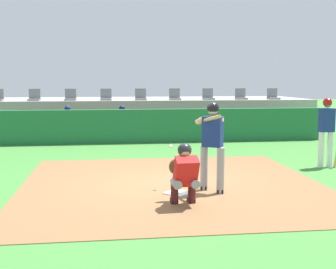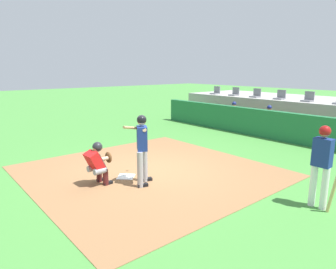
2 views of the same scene
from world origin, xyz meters
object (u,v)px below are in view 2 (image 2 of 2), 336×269
Objects in this scene: stadium_seat_1 at (235,93)px; stadium_seat_2 at (256,95)px; home_plate at (126,177)px; stadium_seat_4 at (308,99)px; dugout_player_0 at (232,114)px; stadium_seat_0 at (216,92)px; batter_at_plate at (142,145)px; dugout_player_1 at (267,119)px; stadium_seat_3 at (280,97)px; catcher_crouched at (98,162)px; on_deck_batter at (322,162)px.

stadium_seat_1 is 1.44m from stadium_seat_2.
home_plate is 10.29m from stadium_seat_4.
stadium_seat_0 is at bearing 145.21° from dugout_player_0.
stadium_seat_4 is (-0.69, 10.10, 0.50)m from batter_at_plate.
dugout_player_0 is 2.01m from dugout_player_1.
home_plate is at bearing -74.16° from stadium_seat_2.
stadium_seat_3 is (4.33, 0.00, 0.00)m from stadium_seat_0.
dugout_player_1 is 2.71× the size of stadium_seat_4.
stadium_seat_0 reaches higher than dugout_player_1.
dugout_player_0 is at bearing 107.60° from catcher_crouched.
stadium_seat_0 is (-2.93, 2.03, 0.86)m from dugout_player_0.
on_deck_batter is at bearing -38.78° from stadium_seat_0.
stadium_seat_3 reaches higher than dugout_player_0.
batter_at_plate is at bearing -57.37° from stadium_seat_0.
stadium_seat_1 is at bearing 113.06° from home_plate.
home_plate is at bearing 88.82° from catcher_crouched.
stadium_seat_4 is at bearing 93.92° from batter_at_plate.
stadium_seat_0 is at bearing 122.63° from batter_at_plate.
stadium_seat_2 is at bearing 0.00° from stadium_seat_1.
on_deck_batter reaches higher than dugout_player_0.
stadium_seat_4 is (1.44, 0.00, 0.00)m from stadium_seat_3.
batter_at_plate is 1.20m from catcher_crouched.
dugout_player_0 is at bearing 139.68° from on_deck_batter.
catcher_crouched is at bearing -68.52° from stadium_seat_1.
stadium_seat_2 is 1.00× the size of stadium_seat_4.
batter_at_plate reaches higher than catcher_crouched.
stadium_seat_2 is 2.89m from stadium_seat_4.
stadium_seat_1 is 1.00× the size of stadium_seat_4.
stadium_seat_1 is at bearing 111.48° from catcher_crouched.
stadium_seat_1 is 1.00× the size of stadium_seat_3.
catcher_crouched is 9.37m from dugout_player_0.
stadium_seat_4 is (5.78, 0.00, 0.00)m from stadium_seat_0.
dugout_player_0 is 2.21m from stadium_seat_2.
batter_at_plate is (0.69, 0.08, 1.01)m from home_plate.
stadium_seat_2 is 1.44m from stadium_seat_3.
on_deck_batter is 11.69m from stadium_seat_1.
on_deck_batter is (3.49, 2.10, -0.02)m from batter_at_plate.
stadium_seat_2 is (-2.89, 10.18, 1.51)m from home_plate.
catcher_crouched reaches higher than home_plate.
stadium_seat_0 is at bearing 180.00° from stadium_seat_2.
batter_at_plate is 1.39× the size of dugout_player_0.
dugout_player_1 is at bearing 0.00° from dugout_player_0.
catcher_crouched is (-0.71, -0.86, -0.43)m from batter_at_plate.
dugout_player_1 is at bearing 95.91° from home_plate.
dugout_player_1 is at bearing -44.84° from stadium_seat_2.
home_plate is at bearing -84.09° from dugout_player_1.
home_plate is 11.17m from stadium_seat_1.
batter_at_plate is at bearing -78.06° from stadium_seat_3.
batter_at_plate is at bearing -63.55° from stadium_seat_1.
stadium_seat_1 is (-4.33, 10.18, 1.51)m from home_plate.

